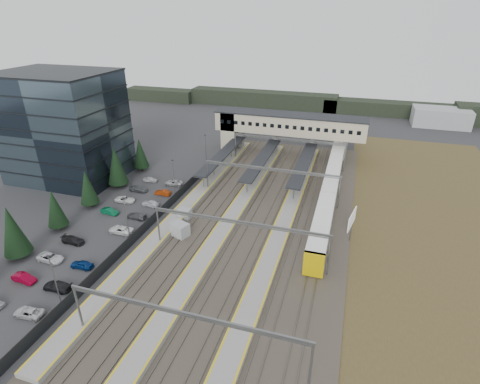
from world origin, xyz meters
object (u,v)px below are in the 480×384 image
(office_building, at_px, (63,127))
(train, at_px, (332,180))
(footbridge, at_px, (279,125))
(billboard, at_px, (352,220))
(relay_cabin_near, at_px, (180,230))
(relay_cabin_far, at_px, (185,214))

(office_building, height_order, train, office_building)
(footbridge, relative_size, billboard, 7.52)
(relay_cabin_near, bearing_deg, relay_cabin_far, 106.78)
(footbridge, bearing_deg, relay_cabin_far, -102.82)
(office_building, bearing_deg, footbridge, 34.47)
(office_building, relative_size, train, 0.37)
(billboard, bearing_deg, relay_cabin_far, -173.05)
(relay_cabin_far, bearing_deg, footbridge, 77.18)
(train, bearing_deg, footbridge, 130.61)
(train, relative_size, billboard, 12.12)
(billboard, bearing_deg, office_building, 173.67)
(office_building, distance_m, train, 61.81)
(office_building, height_order, footbridge, office_building)
(relay_cabin_near, distance_m, billboard, 30.29)
(office_building, distance_m, footbridge, 53.18)
(relay_cabin_far, height_order, footbridge, footbridge)
(office_building, height_order, relay_cabin_far, office_building)
(relay_cabin_near, distance_m, relay_cabin_far, 5.98)
(office_building, distance_m, relay_cabin_far, 37.76)
(train, bearing_deg, billboard, -75.06)
(office_building, xyz_separation_m, billboard, (64.85, -7.20, -9.19))
(office_building, bearing_deg, relay_cabin_far, -17.60)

